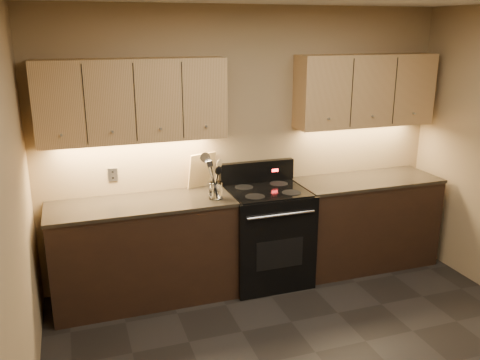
{
  "coord_description": "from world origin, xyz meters",
  "views": [
    {
      "loc": [
        -1.63,
        -2.55,
        2.38
      ],
      "look_at": [
        -0.27,
        1.45,
        1.12
      ],
      "focal_mm": 38.0,
      "sensor_mm": 36.0,
      "label": 1
    }
  ],
  "objects": [
    {
      "name": "wall_left",
      "position": [
        -2.0,
        0.0,
        1.3
      ],
      "size": [
        0.04,
        4.0,
        2.6
      ],
      "primitive_type": "cube",
      "color": "#9D805C",
      "rests_on": "ground"
    },
    {
      "name": "utensil_crock",
      "position": [
        -0.45,
        1.6,
        1.0
      ],
      "size": [
        0.14,
        0.14,
        0.15
      ],
      "color": "white",
      "rests_on": "counter_left"
    },
    {
      "name": "stove",
      "position": [
        0.08,
        1.68,
        0.48
      ],
      "size": [
        0.76,
        0.68,
        1.14
      ],
      "color": "black",
      "rests_on": "ground"
    },
    {
      "name": "counter_right",
      "position": [
        1.18,
        1.7,
        0.47
      ],
      "size": [
        1.46,
        0.62,
        0.93
      ],
      "color": "black",
      "rests_on": "ground"
    },
    {
      "name": "steel_skimmer",
      "position": [
        -0.43,
        1.58,
        1.14
      ],
      "size": [
        0.2,
        0.19,
        0.41
      ],
      "primitive_type": null,
      "rotation": [
        -0.19,
        -0.28,
        -0.15
      ],
      "color": "silver",
      "rests_on": "utensil_crock"
    },
    {
      "name": "black_spoon",
      "position": [
        -0.46,
        1.62,
        1.1
      ],
      "size": [
        0.09,
        0.16,
        0.31
      ],
      "primitive_type": null,
      "rotation": [
        0.31,
        0.11,
        -0.07
      ],
      "color": "black",
      "rests_on": "utensil_crock"
    },
    {
      "name": "upper_cab_right",
      "position": [
        1.18,
        1.85,
        1.8
      ],
      "size": [
        1.44,
        0.3,
        0.7
      ],
      "primitive_type": "cube",
      "color": "tan",
      "rests_on": "wall_back"
    },
    {
      "name": "upper_cab_left",
      "position": [
        -1.1,
        1.85,
        1.8
      ],
      "size": [
        1.6,
        0.3,
        0.7
      ],
      "primitive_type": "cube",
      "color": "tan",
      "rests_on": "wall_back"
    },
    {
      "name": "black_turner",
      "position": [
        -0.44,
        1.58,
        1.12
      ],
      "size": [
        0.16,
        0.09,
        0.36
      ],
      "primitive_type": null,
      "rotation": [
        -0.03,
        -0.18,
        0.18
      ],
      "color": "black",
      "rests_on": "utensil_crock"
    },
    {
      "name": "steel_spatula",
      "position": [
        -0.43,
        1.6,
        1.13
      ],
      "size": [
        0.18,
        0.13,
        0.38
      ],
      "primitive_type": null,
      "rotation": [
        0.13,
        -0.24,
        -0.12
      ],
      "color": "silver",
      "rests_on": "utensil_crock"
    },
    {
      "name": "counter_left",
      "position": [
        -1.1,
        1.7,
        0.47
      ],
      "size": [
        1.62,
        0.62,
        0.93
      ],
      "color": "black",
      "rests_on": "ground"
    },
    {
      "name": "outlet_plate",
      "position": [
        -1.3,
        1.99,
        1.12
      ],
      "size": [
        0.08,
        0.01,
        0.12
      ],
      "primitive_type": "cube",
      "color": "#B2B5BA",
      "rests_on": "wall_back"
    },
    {
      "name": "wall_back",
      "position": [
        0.0,
        2.0,
        1.3
      ],
      "size": [
        4.0,
        0.04,
        2.6
      ],
      "primitive_type": "cube",
      "color": "#9D805C",
      "rests_on": "ground"
    },
    {
      "name": "cutting_board",
      "position": [
        -0.48,
        1.96,
        1.1
      ],
      "size": [
        0.29,
        0.17,
        0.34
      ],
      "primitive_type": "cube",
      "rotation": [
        0.21,
        0.0,
        0.31
      ],
      "color": "#DEB477",
      "rests_on": "counter_left"
    },
    {
      "name": "wooden_spoon",
      "position": [
        -0.47,
        1.59,
        1.11
      ],
      "size": [
        0.15,
        0.14,
        0.34
      ],
      "primitive_type": null,
      "rotation": [
        -0.18,
        0.31,
        0.19
      ],
      "color": "#DEB477",
      "rests_on": "utensil_crock"
    }
  ]
}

